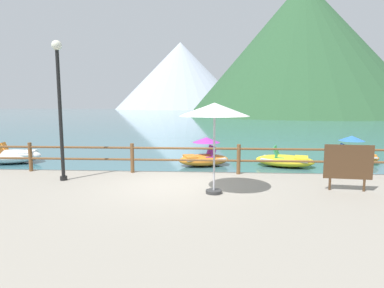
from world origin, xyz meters
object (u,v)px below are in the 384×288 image
object	(u,v)px
pedal_boat_2	(12,156)
pedal_boat_3	(353,155)
lamp_post	(59,97)
beach_umbrella	(215,111)
sign_board	(348,163)
pedal_boat_0	(285,160)
pedal_boat_1	(204,156)

from	to	relation	value
pedal_boat_2	pedal_boat_3	world-z (taller)	pedal_boat_3
lamp_post	beach_umbrella	xyz separation A→B (m)	(4.36, -1.07, -0.34)
pedal_boat_2	sign_board	bearing A→B (deg)	-22.55
beach_umbrella	pedal_boat_2	world-z (taller)	beach_umbrella
pedal_boat_0	pedal_boat_2	size ratio (longest dim) A/B	0.99
beach_umbrella	pedal_boat_0	bearing A→B (deg)	61.73
beach_umbrella	pedal_boat_2	distance (m)	10.67
beach_umbrella	pedal_boat_0	xyz separation A→B (m)	(2.99, 5.57, -2.19)
beach_umbrella	pedal_boat_2	xyz separation A→B (m)	(-8.86, 5.54, -2.13)
pedal_boat_0	lamp_post	bearing A→B (deg)	-148.55
lamp_post	beach_umbrella	distance (m)	4.51
lamp_post	sign_board	size ratio (longest dim) A/B	3.32
lamp_post	pedal_boat_1	size ratio (longest dim) A/B	1.63
lamp_post	pedal_boat_0	size ratio (longest dim) A/B	1.49
beach_umbrella	lamp_post	bearing A→B (deg)	166.24
pedal_boat_3	beach_umbrella	bearing A→B (deg)	-133.75
beach_umbrella	pedal_boat_1	bearing A→B (deg)	94.05
pedal_boat_0	pedal_boat_1	bearing A→B (deg)	-179.59
lamp_post	pedal_boat_3	world-z (taller)	lamp_post
pedal_boat_0	pedal_boat_3	size ratio (longest dim) A/B	1.22
pedal_boat_2	pedal_boat_3	size ratio (longest dim) A/B	1.23
sign_board	pedal_boat_1	size ratio (longest dim) A/B	0.49
beach_umbrella	pedal_boat_1	distance (m)	5.92
pedal_boat_1	pedal_boat_3	bearing A→B (deg)	7.17
pedal_boat_1	pedal_boat_2	distance (m)	8.47
pedal_boat_1	pedal_boat_3	distance (m)	6.53
pedal_boat_2	pedal_boat_3	bearing A→B (deg)	3.13
lamp_post	pedal_boat_1	distance (m)	6.44
lamp_post	sign_board	bearing A→B (deg)	-4.55
pedal_boat_3	pedal_boat_0	bearing A→B (deg)	-165.66
lamp_post	beach_umbrella	world-z (taller)	lamp_post
sign_board	pedal_boat_3	xyz separation A→B (m)	(2.69, 5.91, -0.73)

